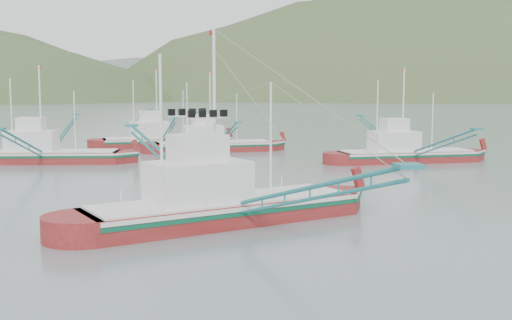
{
  "coord_description": "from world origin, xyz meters",
  "views": [
    {
      "loc": [
        -5.22,
        -36.85,
        8.15
      ],
      "look_at": [
        0.0,
        6.0,
        3.2
      ],
      "focal_mm": 45.0,
      "sensor_mm": 36.0,
      "label": 1
    }
  ],
  "objects": [
    {
      "name": "ridge_distant",
      "position": [
        30.0,
        560.0,
        0.0
      ],
      "size": [
        960.0,
        400.0,
        240.0
      ],
      "primitive_type": "ellipsoid",
      "color": "slate",
      "rests_on": "ground"
    },
    {
      "name": "bg_boat_right",
      "position": [
        19.15,
        29.81,
        1.58
      ],
      "size": [
        15.26,
        26.98,
        10.95
      ],
      "rotation": [
        0.0,
        0.0,
        0.1
      ],
      "color": "maroon",
      "rests_on": "ground"
    },
    {
      "name": "headland_right",
      "position": [
        240.0,
        430.0,
        0.0
      ],
      "size": [
        684.0,
        432.0,
        306.0
      ],
      "primitive_type": "ellipsoid",
      "color": "#3B4F28",
      "rests_on": "ground"
    },
    {
      "name": "ground",
      "position": [
        0.0,
        0.0,
        0.0
      ],
      "size": [
        1200.0,
        1200.0,
        0.0
      ],
      "primitive_type": "plane",
      "color": "slate",
      "rests_on": "ground"
    },
    {
      "name": "bg_boat_extra",
      "position": [
        -7.73,
        50.57,
        1.79
      ],
      "size": [
        15.77,
        27.63,
        11.25
      ],
      "rotation": [
        0.0,
        0.0,
        0.15
      ],
      "color": "maroon",
      "rests_on": "ground"
    },
    {
      "name": "bg_boat_far",
      "position": [
        -0.89,
        43.96,
        1.67
      ],
      "size": [
        15.02,
        26.37,
        10.73
      ],
      "rotation": [
        0.0,
        0.0,
        0.14
      ],
      "color": "maroon",
      "rests_on": "ground"
    },
    {
      "name": "bg_boat_left",
      "position": [
        -19.49,
        33.8,
        1.54
      ],
      "size": [
        15.61,
        27.75,
        11.25
      ],
      "rotation": [
        0.0,
        0.0,
        -0.08
      ],
      "color": "maroon",
      "rests_on": "ground"
    },
    {
      "name": "main_boat",
      "position": [
        -2.71,
        0.99,
        2.55
      ],
      "size": [
        17.22,
        29.0,
        12.37
      ],
      "rotation": [
        0.0,
        0.0,
        0.43
      ],
      "color": "maroon",
      "rests_on": "ground"
    }
  ]
}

